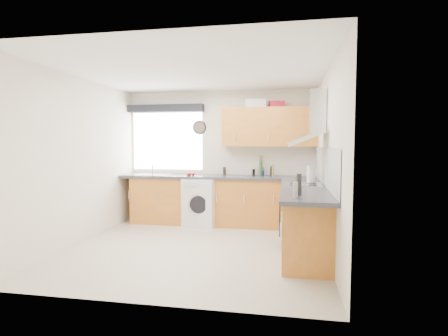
% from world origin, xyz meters
% --- Properties ---
extents(ground_plane, '(3.60, 3.60, 0.00)m').
position_xyz_m(ground_plane, '(0.00, 0.00, 0.00)').
color(ground_plane, beige).
extents(ceiling, '(3.60, 3.60, 0.02)m').
position_xyz_m(ceiling, '(0.00, 0.00, 2.50)').
color(ceiling, white).
rests_on(ceiling, wall_back).
extents(wall_back, '(3.60, 0.02, 2.50)m').
position_xyz_m(wall_back, '(0.00, 1.80, 1.25)').
color(wall_back, silver).
rests_on(wall_back, ground_plane).
extents(wall_front, '(3.60, 0.02, 2.50)m').
position_xyz_m(wall_front, '(0.00, -1.80, 1.25)').
color(wall_front, silver).
rests_on(wall_front, ground_plane).
extents(wall_left, '(0.02, 3.60, 2.50)m').
position_xyz_m(wall_left, '(-1.80, 0.00, 1.25)').
color(wall_left, silver).
rests_on(wall_left, ground_plane).
extents(wall_right, '(0.02, 3.60, 2.50)m').
position_xyz_m(wall_right, '(1.80, 0.00, 1.25)').
color(wall_right, silver).
rests_on(wall_right, ground_plane).
extents(window, '(1.40, 0.02, 1.10)m').
position_xyz_m(window, '(-1.05, 1.79, 1.55)').
color(window, silver).
rests_on(window, wall_back).
extents(window_blind, '(1.50, 0.18, 0.14)m').
position_xyz_m(window_blind, '(-1.05, 1.70, 2.18)').
color(window_blind, black).
rests_on(window_blind, wall_back).
extents(splashback, '(0.01, 3.00, 0.54)m').
position_xyz_m(splashback, '(1.79, 0.30, 1.18)').
color(splashback, white).
rests_on(splashback, wall_right).
extents(base_cab_back, '(3.00, 0.58, 0.86)m').
position_xyz_m(base_cab_back, '(-0.10, 1.51, 0.43)').
color(base_cab_back, '#B16725').
rests_on(base_cab_back, ground_plane).
extents(base_cab_corner, '(0.60, 0.60, 0.86)m').
position_xyz_m(base_cab_corner, '(1.50, 1.50, 0.43)').
color(base_cab_corner, '#B16725').
rests_on(base_cab_corner, ground_plane).
extents(base_cab_right, '(0.58, 2.10, 0.86)m').
position_xyz_m(base_cab_right, '(1.51, 0.15, 0.43)').
color(base_cab_right, '#B16725').
rests_on(base_cab_right, ground_plane).
extents(worktop_back, '(3.60, 0.62, 0.05)m').
position_xyz_m(worktop_back, '(0.00, 1.50, 0.89)').
color(worktop_back, '#2B2D34').
rests_on(worktop_back, base_cab_back).
extents(worktop_right, '(0.62, 2.42, 0.05)m').
position_xyz_m(worktop_right, '(1.50, 0.00, 0.89)').
color(worktop_right, '#2B2D34').
rests_on(worktop_right, base_cab_right).
extents(sink, '(0.84, 0.46, 0.10)m').
position_xyz_m(sink, '(-1.33, 1.50, 0.95)').
color(sink, silver).
rests_on(sink, worktop_back).
extents(oven, '(0.56, 0.58, 0.85)m').
position_xyz_m(oven, '(1.50, 0.30, 0.42)').
color(oven, black).
rests_on(oven, ground_plane).
extents(hob_plate, '(0.52, 0.52, 0.01)m').
position_xyz_m(hob_plate, '(1.50, 0.30, 0.92)').
color(hob_plate, silver).
rests_on(hob_plate, worktop_right).
extents(extractor_hood, '(0.52, 0.78, 0.66)m').
position_xyz_m(extractor_hood, '(1.60, 0.30, 1.77)').
color(extractor_hood, silver).
rests_on(extractor_hood, wall_right).
extents(upper_cabinets, '(1.70, 0.35, 0.70)m').
position_xyz_m(upper_cabinets, '(0.95, 1.62, 1.80)').
color(upper_cabinets, '#B16725').
rests_on(upper_cabinets, wall_back).
extents(washing_machine, '(0.67, 0.66, 0.86)m').
position_xyz_m(washing_machine, '(-0.25, 1.40, 0.43)').
color(washing_machine, silver).
rests_on(washing_machine, ground_plane).
extents(wall_clock, '(0.27, 0.04, 0.27)m').
position_xyz_m(wall_clock, '(-0.40, 1.78, 1.81)').
color(wall_clock, black).
rests_on(wall_clock, wall_back).
extents(casserole, '(0.43, 0.35, 0.16)m').
position_xyz_m(casserole, '(0.67, 1.72, 2.23)').
color(casserole, silver).
rests_on(casserole, upper_cabinets).
extents(storage_box, '(0.30, 0.27, 0.12)m').
position_xyz_m(storage_box, '(1.07, 1.72, 2.21)').
color(storage_box, '#AC1E2E').
rests_on(storage_box, upper_cabinets).
extents(utensil_pot, '(0.12, 0.12, 0.15)m').
position_xyz_m(utensil_pot, '(0.80, 1.70, 0.99)').
color(utensil_pot, gray).
rests_on(utensil_pot, worktop_back).
extents(kitchen_roll, '(0.14, 0.14, 0.26)m').
position_xyz_m(kitchen_roll, '(1.62, 0.48, 1.04)').
color(kitchen_roll, silver).
rests_on(kitchen_roll, worktop_right).
extents(tomato_cluster, '(0.16, 0.16, 0.06)m').
position_xyz_m(tomato_cluster, '(-0.47, 1.37, 0.94)').
color(tomato_cluster, '#A50D10').
rests_on(tomato_cluster, worktop_back).
extents(jar_0, '(0.06, 0.06, 0.26)m').
position_xyz_m(jar_0, '(0.80, 1.57, 1.04)').
color(jar_0, '#23531D').
rests_on(jar_0, worktop_back).
extents(jar_1, '(0.05, 0.05, 0.12)m').
position_xyz_m(jar_1, '(0.66, 1.69, 0.97)').
color(jar_1, black).
rests_on(jar_1, worktop_back).
extents(jar_2, '(0.08, 0.08, 0.10)m').
position_xyz_m(jar_2, '(0.82, 1.58, 0.96)').
color(jar_2, '#131943').
rests_on(jar_2, worktop_back).
extents(jar_3, '(0.07, 0.07, 0.19)m').
position_xyz_m(jar_3, '(1.00, 1.57, 1.00)').
color(jar_3, black).
rests_on(jar_3, worktop_back).
extents(jar_4, '(0.06, 0.06, 0.15)m').
position_xyz_m(jar_4, '(0.10, 1.70, 0.98)').
color(jar_4, black).
rests_on(jar_4, worktop_back).
extents(jar_5, '(0.04, 0.04, 0.23)m').
position_xyz_m(jar_5, '(1.03, 1.41, 1.02)').
color(jar_5, olive).
rests_on(jar_5, worktop_back).
extents(bottle_0, '(0.05, 0.05, 0.17)m').
position_xyz_m(bottle_0, '(1.36, -0.90, 0.99)').
color(bottle_0, gray).
rests_on(bottle_0, worktop_right).
extents(bottle_1, '(0.06, 0.06, 0.25)m').
position_xyz_m(bottle_1, '(1.41, -0.72, 1.03)').
color(bottle_1, black).
rests_on(bottle_1, worktop_right).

